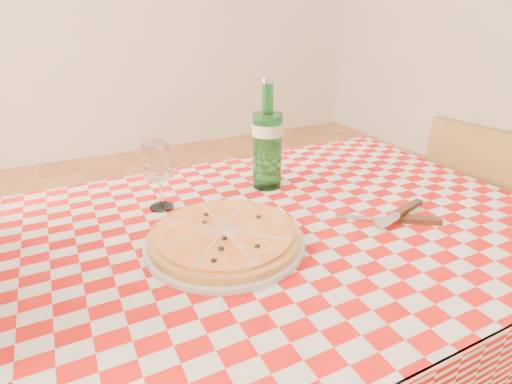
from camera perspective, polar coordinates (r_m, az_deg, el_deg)
dining_table at (r=0.97m, az=2.68°, el=-9.64°), size 1.20×0.80×0.75m
tablecloth at (r=0.92m, az=2.80°, el=-4.78°), size 1.30×0.90×0.01m
chair_near at (r=1.54m, az=30.19°, el=-5.80°), size 0.46×0.46×0.90m
pizza_plate at (r=0.84m, az=-4.49°, el=-6.16°), size 0.34×0.34×0.04m
water_bottle at (r=1.06m, az=1.64°, el=8.18°), size 0.11×0.11×0.29m
wine_glass at (r=0.99m, az=-13.74°, el=2.18°), size 0.08×0.08×0.17m
cutlery at (r=0.98m, az=19.42°, el=-3.28°), size 0.28×0.24×0.03m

